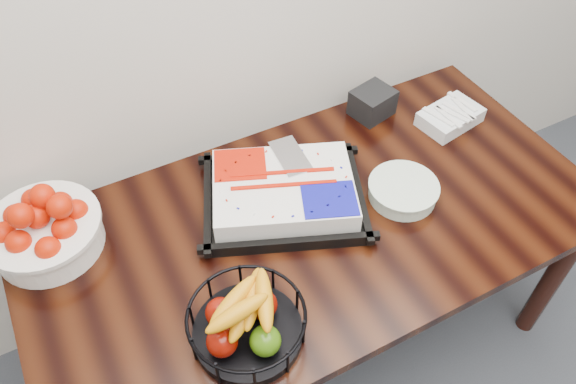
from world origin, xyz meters
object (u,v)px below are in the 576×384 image
tangerine_bowl (42,226)px  plate_stack (403,191)px  cake_tray (284,193)px  napkin_box (372,103)px  table (315,237)px  fruit_basket (247,322)px

tangerine_bowl → plate_stack: size_ratio=1.50×
cake_tray → napkin_box: (0.49, 0.24, 0.00)m
cake_tray → plate_stack: 0.38m
table → napkin_box: napkin_box is taller
table → cake_tray: (-0.06, 0.11, 0.13)m
plate_stack → napkin_box: 0.42m
napkin_box → tangerine_bowl: bearing=-176.9°
table → tangerine_bowl: 0.82m
plate_stack → napkin_box: (0.14, 0.39, 0.02)m
table → fruit_basket: size_ratio=5.85×
napkin_box → cake_tray: bearing=-154.0°
tangerine_bowl → fruit_basket: size_ratio=1.10×
fruit_basket → napkin_box: fruit_basket is taller
table → plate_stack: plate_stack is taller
tangerine_bowl → fruit_basket: (0.40, -0.54, -0.02)m
tangerine_bowl → plate_stack: 1.09m
table → plate_stack: 0.32m
cake_tray → napkin_box: cake_tray is taller
table → napkin_box: bearing=38.8°
table → fruit_basket: fruit_basket is taller
cake_tray → plate_stack: size_ratio=2.69×
tangerine_bowl → plate_stack: (1.04, -0.33, -0.06)m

